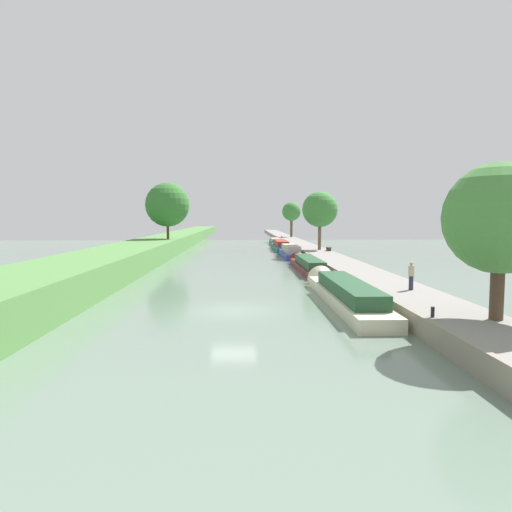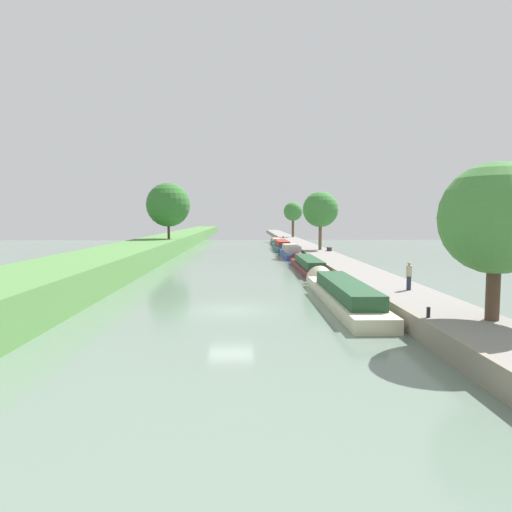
% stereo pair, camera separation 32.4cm
% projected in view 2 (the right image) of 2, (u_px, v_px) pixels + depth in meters
% --- Properties ---
extents(ground_plane, '(160.00, 160.00, 0.00)m').
position_uv_depth(ground_plane, '(231.00, 310.00, 25.98)').
color(ground_plane, slate).
extents(left_grassy_bank, '(6.47, 260.00, 2.14)m').
position_uv_depth(left_grassy_bank, '(22.00, 292.00, 25.62)').
color(left_grassy_bank, '#518442').
rests_on(left_grassy_bank, ground_plane).
extents(right_towpath, '(3.65, 260.00, 0.95)m').
position_uv_depth(right_towpath, '(410.00, 301.00, 26.19)').
color(right_towpath, gray).
rests_on(right_towpath, ground_plane).
extents(stone_quay, '(0.25, 260.00, 1.00)m').
position_uv_depth(stone_quay, '(376.00, 301.00, 26.14)').
color(stone_quay, gray).
rests_on(stone_quay, ground_plane).
extents(narrowboat_cream, '(2.19, 16.33, 2.16)m').
position_uv_depth(narrowboat_cream, '(340.00, 292.00, 28.60)').
color(narrowboat_cream, beige).
rests_on(narrowboat_cream, ground_plane).
extents(narrowboat_maroon, '(1.91, 15.64, 1.95)m').
position_uv_depth(narrowboat_maroon, '(307.00, 265.00, 45.76)').
color(narrowboat_maroon, maroon).
rests_on(narrowboat_maroon, ground_plane).
extents(narrowboat_blue, '(2.08, 12.26, 2.25)m').
position_uv_depth(narrowboat_blue, '(290.00, 252.00, 61.05)').
color(narrowboat_blue, '#283D93').
rests_on(narrowboat_blue, ground_plane).
extents(narrowboat_teal, '(2.08, 15.40, 2.20)m').
position_uv_depth(narrowboat_teal, '(281.00, 246.00, 74.61)').
color(narrowboat_teal, '#195B60').
rests_on(narrowboat_teal, ground_plane).
extents(narrowboat_green, '(1.80, 11.09, 1.77)m').
position_uv_depth(narrowboat_green, '(276.00, 242.00, 89.15)').
color(narrowboat_green, '#1E6033').
rests_on(narrowboat_green, ground_plane).
extents(tree_rightbank_near, '(4.58, 4.58, 6.51)m').
position_uv_depth(tree_rightbank_near, '(496.00, 219.00, 18.93)').
color(tree_rightbank_near, '#4C3828').
rests_on(tree_rightbank_near, right_towpath).
extents(tree_rightbank_midnear, '(4.63, 4.63, 7.58)m').
position_uv_depth(tree_rightbank_midnear, '(320.00, 210.00, 60.49)').
color(tree_rightbank_midnear, brown).
rests_on(tree_rightbank_midnear, right_towpath).
extents(tree_rightbank_midfar, '(4.00, 4.00, 7.46)m').
position_uv_depth(tree_rightbank_midfar, '(293.00, 212.00, 99.52)').
color(tree_rightbank_midfar, brown).
rests_on(tree_rightbank_midfar, right_towpath).
extents(tree_leftbank_downstream, '(6.16, 6.16, 7.87)m').
position_uv_depth(tree_leftbank_downstream, '(168.00, 205.00, 65.38)').
color(tree_leftbank_downstream, '#4C3828').
rests_on(tree_leftbank_downstream, left_grassy_bank).
extents(person_walking, '(0.34, 0.34, 1.66)m').
position_uv_depth(person_walking, '(409.00, 275.00, 27.12)').
color(person_walking, '#282D42').
rests_on(person_walking, right_towpath).
extents(mooring_bollard_near, '(0.16, 0.16, 0.45)m').
position_uv_depth(mooring_bollard_near, '(428.00, 312.00, 19.75)').
color(mooring_bollard_near, black).
rests_on(mooring_bollard_near, right_towpath).
extents(mooring_bollard_far, '(0.16, 0.16, 0.45)m').
position_uv_depth(mooring_bollard_far, '(283.00, 237.00, 94.16)').
color(mooring_bollard_far, black).
rests_on(mooring_bollard_far, right_towpath).
extents(park_bench, '(0.44, 1.50, 0.47)m').
position_uv_depth(park_bench, '(329.00, 248.00, 58.83)').
color(park_bench, '#333338').
rests_on(park_bench, right_towpath).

